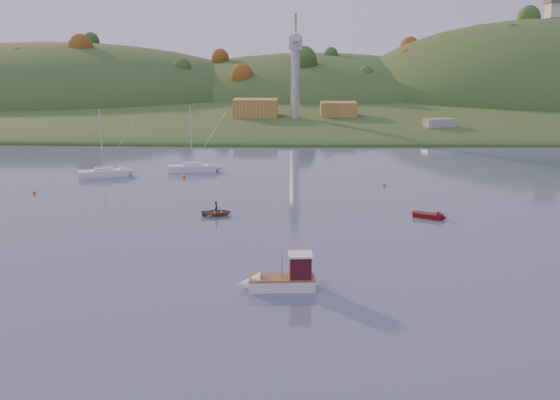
{
  "coord_description": "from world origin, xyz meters",
  "views": [
    {
      "loc": [
        1.55,
        -35.69,
        19.71
      ],
      "look_at": [
        0.11,
        32.03,
        3.17
      ],
      "focal_mm": 40.0,
      "sensor_mm": 36.0,
      "label": 1
    }
  ],
  "objects_px": {
    "fishing_boat": "(277,279)",
    "red_tender": "(435,216)",
    "sailboat_near": "(104,172)",
    "canoe": "(216,212)",
    "sailboat_far": "(192,167)"
  },
  "relations": [
    {
      "from": "sailboat_near",
      "to": "canoe",
      "type": "height_order",
      "value": "sailboat_near"
    },
    {
      "from": "sailboat_far",
      "to": "sailboat_near",
      "type": "bearing_deg",
      "value": -169.38
    },
    {
      "from": "fishing_boat",
      "to": "canoe",
      "type": "xyz_separation_m",
      "value": [
        -7.93,
        23.58,
        -0.53
      ]
    },
    {
      "from": "sailboat_far",
      "to": "canoe",
      "type": "relative_size",
      "value": 2.9
    },
    {
      "from": "fishing_boat",
      "to": "sailboat_far",
      "type": "bearing_deg",
      "value": -76.94
    },
    {
      "from": "fishing_boat",
      "to": "red_tender",
      "type": "bearing_deg",
      "value": -132.28
    },
    {
      "from": "sailboat_far",
      "to": "canoe",
      "type": "height_order",
      "value": "sailboat_far"
    },
    {
      "from": "canoe",
      "to": "red_tender",
      "type": "distance_m",
      "value": 26.11
    },
    {
      "from": "sailboat_near",
      "to": "canoe",
      "type": "relative_size",
      "value": 2.89
    },
    {
      "from": "sailboat_far",
      "to": "canoe",
      "type": "bearing_deg",
      "value": -82.91
    },
    {
      "from": "red_tender",
      "to": "sailboat_far",
      "type": "bearing_deg",
      "value": 167.49
    },
    {
      "from": "sailboat_near",
      "to": "fishing_boat",
      "type": "bearing_deg",
      "value": -76.87
    },
    {
      "from": "canoe",
      "to": "red_tender",
      "type": "height_order",
      "value": "red_tender"
    },
    {
      "from": "sailboat_near",
      "to": "red_tender",
      "type": "relative_size",
      "value": 2.57
    },
    {
      "from": "sailboat_near",
      "to": "sailboat_far",
      "type": "height_order",
      "value": "sailboat_far"
    }
  ]
}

